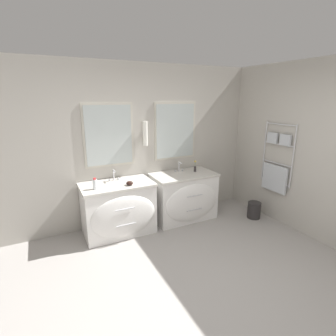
{
  "coord_description": "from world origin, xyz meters",
  "views": [
    {
      "loc": [
        -1.37,
        -1.73,
        2.08
      ],
      "look_at": [
        0.3,
        1.6,
        1.06
      ],
      "focal_mm": 28.0,
      "sensor_mm": 36.0,
      "label": 1
    }
  ],
  "objects_px": {
    "vanity_right": "(184,196)",
    "vanity_left": "(119,209)",
    "toiletry_bottle": "(95,184)",
    "flower_vase": "(195,167)",
    "waste_bin": "(254,210)",
    "amenity_bowl": "(130,183)"
  },
  "relations": [
    {
      "from": "vanity_right",
      "to": "vanity_left",
      "type": "bearing_deg",
      "value": 180.0
    },
    {
      "from": "vanity_left",
      "to": "toiletry_bottle",
      "type": "height_order",
      "value": "toiletry_bottle"
    },
    {
      "from": "vanity_right",
      "to": "toiletry_bottle",
      "type": "relative_size",
      "value": 6.56
    },
    {
      "from": "vanity_left",
      "to": "flower_vase",
      "type": "xyz_separation_m",
      "value": [
        1.41,
        0.07,
        0.48
      ]
    },
    {
      "from": "vanity_left",
      "to": "waste_bin",
      "type": "xyz_separation_m",
      "value": [
        2.27,
        -0.54,
        -0.26
      ]
    },
    {
      "from": "vanity_right",
      "to": "waste_bin",
      "type": "height_order",
      "value": "vanity_right"
    },
    {
      "from": "vanity_right",
      "to": "amenity_bowl",
      "type": "xyz_separation_m",
      "value": [
        -1.01,
        -0.12,
        0.43
      ]
    },
    {
      "from": "vanity_left",
      "to": "amenity_bowl",
      "type": "bearing_deg",
      "value": -38.01
    },
    {
      "from": "toiletry_bottle",
      "to": "amenity_bowl",
      "type": "bearing_deg",
      "value": -6.3
    },
    {
      "from": "waste_bin",
      "to": "toiletry_bottle",
      "type": "bearing_deg",
      "value": 169.72
    },
    {
      "from": "flower_vase",
      "to": "vanity_left",
      "type": "bearing_deg",
      "value": -177.13
    },
    {
      "from": "vanity_left",
      "to": "vanity_right",
      "type": "relative_size",
      "value": 1.0
    },
    {
      "from": "vanity_left",
      "to": "vanity_right",
      "type": "distance_m",
      "value": 1.16
    },
    {
      "from": "vanity_right",
      "to": "amenity_bowl",
      "type": "distance_m",
      "value": 1.11
    },
    {
      "from": "toiletry_bottle",
      "to": "flower_vase",
      "type": "xyz_separation_m",
      "value": [
        1.75,
        0.13,
        0.0
      ]
    },
    {
      "from": "amenity_bowl",
      "to": "vanity_right",
      "type": "bearing_deg",
      "value": 6.6
    },
    {
      "from": "vanity_left",
      "to": "vanity_right",
      "type": "bearing_deg",
      "value": 0.0
    },
    {
      "from": "toiletry_bottle",
      "to": "waste_bin",
      "type": "bearing_deg",
      "value": -10.28
    },
    {
      "from": "amenity_bowl",
      "to": "flower_vase",
      "type": "xyz_separation_m",
      "value": [
        1.26,
        0.19,
        0.05
      ]
    },
    {
      "from": "toiletry_bottle",
      "to": "vanity_left",
      "type": "bearing_deg",
      "value": 10.35
    },
    {
      "from": "amenity_bowl",
      "to": "flower_vase",
      "type": "bearing_deg",
      "value": 8.49
    },
    {
      "from": "vanity_left",
      "to": "flower_vase",
      "type": "relative_size",
      "value": 5.41
    }
  ]
}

